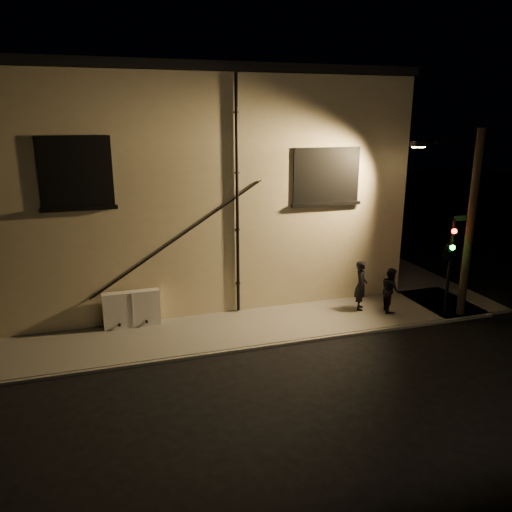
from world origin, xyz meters
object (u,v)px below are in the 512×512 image
object	(u,v)px
utility_cabinet	(132,309)
traffic_signal	(449,250)
streetlamp_pole	(467,220)
pedestrian_b	(391,290)
pedestrian_a	(361,285)

from	to	relation	value
utility_cabinet	traffic_signal	world-z (taller)	traffic_signal
streetlamp_pole	utility_cabinet	bearing A→B (deg)	168.17
traffic_signal	pedestrian_b	bearing A→B (deg)	149.07
pedestrian_a	streetlamp_pole	distance (m)	4.31
utility_cabinet	pedestrian_a	bearing A→B (deg)	-6.51
utility_cabinet	pedestrian_b	distance (m)	9.28
pedestrian_b	pedestrian_a	bearing A→B (deg)	77.53
streetlamp_pole	pedestrian_a	bearing A→B (deg)	155.42
pedestrian_b	utility_cabinet	bearing A→B (deg)	96.01
streetlamp_pole	pedestrian_b	bearing A→B (deg)	156.67
utility_cabinet	pedestrian_a	xyz separation A→B (m)	(8.21, -0.94, 0.31)
pedestrian_b	traffic_signal	world-z (taller)	traffic_signal
utility_cabinet	pedestrian_a	distance (m)	8.27
traffic_signal	pedestrian_a	bearing A→B (deg)	150.39
pedestrian_a	pedestrian_b	size ratio (longest dim) A/B	1.13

